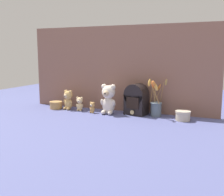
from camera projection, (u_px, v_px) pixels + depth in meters
ground_plane at (111, 114)px, 2.29m from camera, size 4.00×4.00×0.00m
backdrop_wall at (119, 69)px, 2.39m from camera, size 1.67×0.02×0.72m
teddy_bear_large at (108, 99)px, 2.27m from camera, size 0.13×0.12×0.25m
teddy_bear_medium at (68, 99)px, 2.46m from camera, size 0.10×0.09×0.17m
teddy_bear_small at (80, 104)px, 2.41m from camera, size 0.07×0.06×0.12m
teddy_bear_tiny at (92, 107)px, 2.33m from camera, size 0.05×0.05×0.09m
flower_vase at (156, 105)px, 2.20m from camera, size 0.16×0.17×0.30m
vintage_radio at (136, 99)px, 2.26m from camera, size 0.19×0.15×0.25m
decorative_tin_tall at (183, 116)px, 2.07m from camera, size 0.11×0.11×0.07m
decorative_tin_short at (56, 105)px, 2.51m from camera, size 0.11×0.11×0.07m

